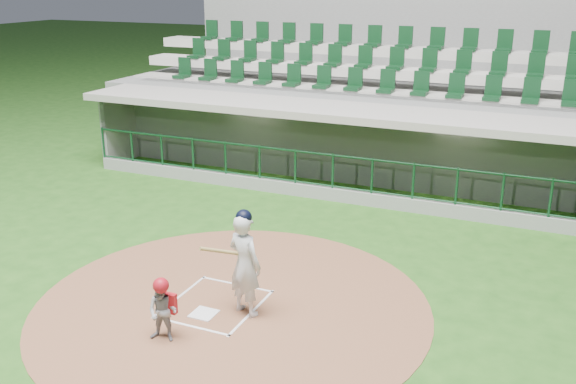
# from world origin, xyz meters

# --- Properties ---
(ground) EXTENTS (120.00, 120.00, 0.00)m
(ground) POSITION_xyz_m (0.00, 0.00, 0.00)
(ground) COLOR #204D16
(ground) RESTS_ON ground
(dirt_circle) EXTENTS (7.20, 7.20, 0.01)m
(dirt_circle) POSITION_xyz_m (0.30, -0.20, 0.01)
(dirt_circle) COLOR brown
(dirt_circle) RESTS_ON ground
(home_plate) EXTENTS (0.43, 0.43, 0.02)m
(home_plate) POSITION_xyz_m (0.00, -0.70, 0.02)
(home_plate) COLOR white
(home_plate) RESTS_ON dirt_circle
(batter_box_chalk) EXTENTS (1.55, 1.80, 0.01)m
(batter_box_chalk) POSITION_xyz_m (0.00, -0.30, 0.02)
(batter_box_chalk) COLOR silver
(batter_box_chalk) RESTS_ON ground
(dugout_structure) EXTENTS (16.40, 3.70, 3.00)m
(dugout_structure) POSITION_xyz_m (0.17, 7.84, 0.96)
(dugout_structure) COLOR gray
(dugout_structure) RESTS_ON ground
(seating_deck) EXTENTS (17.00, 6.72, 5.15)m
(seating_deck) POSITION_xyz_m (0.00, 10.91, 1.42)
(seating_deck) COLOR slate
(seating_deck) RESTS_ON ground
(batter) EXTENTS (0.93, 0.96, 1.95)m
(batter) POSITION_xyz_m (0.65, -0.35, 0.98)
(batter) COLOR silver
(batter) RESTS_ON dirt_circle
(catcher) EXTENTS (0.56, 0.46, 1.12)m
(catcher) POSITION_xyz_m (-0.16, -1.67, 0.57)
(catcher) COLOR gray
(catcher) RESTS_ON dirt_circle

